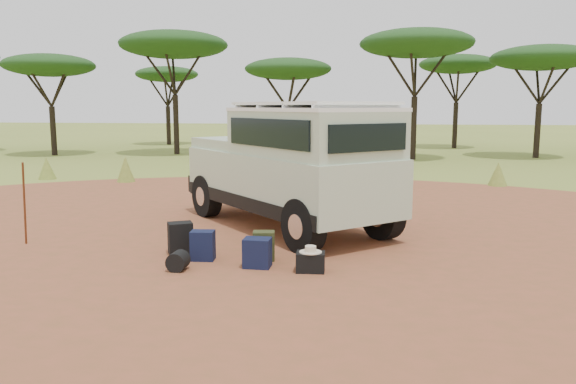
# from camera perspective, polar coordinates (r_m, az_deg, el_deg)

# --- Properties ---
(ground) EXTENTS (140.00, 140.00, 0.00)m
(ground) POSITION_cam_1_polar(r_m,az_deg,el_deg) (9.72, -3.77, -6.16)
(ground) COLOR olive
(ground) RESTS_ON ground
(dirt_clearing) EXTENTS (23.00, 23.00, 0.01)m
(dirt_clearing) POSITION_cam_1_polar(r_m,az_deg,el_deg) (9.72, -3.77, -6.14)
(dirt_clearing) COLOR brown
(dirt_clearing) RESTS_ON ground
(grass_fringe) EXTENTS (36.60, 1.60, 0.90)m
(grass_fringe) POSITION_cam_1_polar(r_m,az_deg,el_deg) (18.07, 2.30, 2.08)
(grass_fringe) COLOR olive
(grass_fringe) RESTS_ON ground
(acacia_treeline) EXTENTS (46.70, 13.20, 6.26)m
(acacia_treeline) POSITION_cam_1_polar(r_m,az_deg,el_deg) (29.12, 6.00, 13.37)
(acacia_treeline) COLOR black
(acacia_treeline) RESTS_ON ground
(safari_vehicle) EXTENTS (5.02, 5.29, 2.57)m
(safari_vehicle) POSITION_cam_1_polar(r_m,az_deg,el_deg) (11.39, 0.32, 2.42)
(safari_vehicle) COLOR #B2C5A8
(safari_vehicle) RESTS_ON ground
(walking_staff) EXTENTS (0.30, 0.36, 1.54)m
(walking_staff) POSITION_cam_1_polar(r_m,az_deg,el_deg) (11.00, -25.20, -1.14)
(walking_staff) COLOR brown
(walking_staff) RESTS_ON ground
(backpack_black) EXTENTS (0.49, 0.44, 0.55)m
(backpack_black) POSITION_cam_1_polar(r_m,az_deg,el_deg) (9.73, -10.88, -4.63)
(backpack_black) COLOR black
(backpack_black) RESTS_ON ground
(backpack_navy) EXTENTS (0.40, 0.30, 0.49)m
(backpack_navy) POSITION_cam_1_polar(r_m,az_deg,el_deg) (9.27, -8.65, -5.41)
(backpack_navy) COLOR #12163B
(backpack_navy) RESTS_ON ground
(backpack_olive) EXTENTS (0.38, 0.30, 0.48)m
(backpack_olive) POSITION_cam_1_polar(r_m,az_deg,el_deg) (9.17, -2.47, -5.50)
(backpack_olive) COLOR #363C1B
(backpack_olive) RESTS_ON ground
(duffel_navy) EXTENTS (0.42, 0.32, 0.47)m
(duffel_navy) POSITION_cam_1_polar(r_m,az_deg,el_deg) (8.78, -3.14, -6.21)
(duffel_navy) COLOR #12163B
(duffel_navy) RESTS_ON ground
(hard_case) EXTENTS (0.45, 0.33, 0.30)m
(hard_case) POSITION_cam_1_polar(r_m,az_deg,el_deg) (8.57, 2.30, -7.13)
(hard_case) COLOR black
(hard_case) RESTS_ON ground
(stuff_sack) EXTENTS (0.31, 0.31, 0.30)m
(stuff_sack) POSITION_cam_1_polar(r_m,az_deg,el_deg) (8.79, -11.11, -6.91)
(stuff_sack) COLOR black
(stuff_sack) RESTS_ON ground
(safari_hat) EXTENTS (0.34, 0.34, 0.10)m
(safari_hat) POSITION_cam_1_polar(r_m,az_deg,el_deg) (8.52, 2.31, -5.91)
(safari_hat) COLOR beige
(safari_hat) RESTS_ON hard_case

